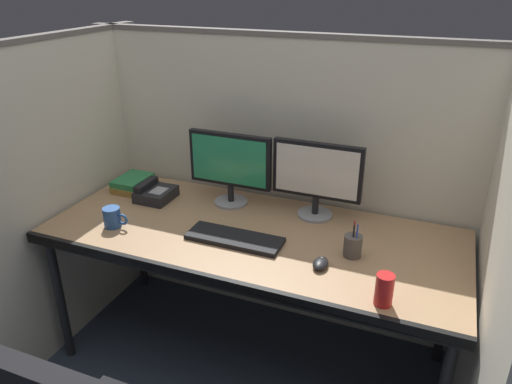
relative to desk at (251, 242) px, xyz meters
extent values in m
cube|color=beige|center=(0.00, 0.46, 0.08)|extent=(2.20, 0.05, 1.55)
cube|color=#605B56|center=(0.00, 0.46, 0.87)|extent=(2.21, 0.06, 0.02)
cube|color=beige|center=(-0.99, -0.09, 0.08)|extent=(0.05, 1.40, 1.55)
cube|color=#605B56|center=(-0.99, -0.09, 0.87)|extent=(0.06, 1.41, 0.02)
cube|color=beige|center=(0.99, -0.09, 0.08)|extent=(0.05, 1.40, 1.55)
cube|color=#997551|center=(0.00, 0.01, 0.03)|extent=(1.90, 0.80, 0.04)
cube|color=black|center=(0.00, -0.38, 0.03)|extent=(1.90, 0.02, 0.05)
cylinder|color=black|center=(-0.89, -0.33, -0.34)|extent=(0.04, 0.04, 0.70)
cylinder|color=black|center=(-0.89, 0.35, -0.34)|extent=(0.04, 0.04, 0.70)
cylinder|color=black|center=(0.89, 0.35, -0.34)|extent=(0.04, 0.04, 0.70)
cylinder|color=gray|center=(-0.22, 0.25, 0.06)|extent=(0.17, 0.17, 0.01)
cylinder|color=black|center=(-0.22, 0.25, 0.11)|extent=(0.03, 0.03, 0.09)
cube|color=black|center=(-0.22, 0.25, 0.29)|extent=(0.43, 0.03, 0.27)
cube|color=#268C59|center=(-0.22, 0.24, 0.29)|extent=(0.39, 0.01, 0.23)
cylinder|color=gray|center=(0.22, 0.28, 0.06)|extent=(0.17, 0.17, 0.01)
cylinder|color=black|center=(0.22, 0.28, 0.11)|extent=(0.03, 0.03, 0.09)
cube|color=black|center=(0.22, 0.28, 0.29)|extent=(0.43, 0.03, 0.27)
cube|color=silver|center=(0.22, 0.26, 0.29)|extent=(0.39, 0.01, 0.23)
cube|color=black|center=(-0.04, -0.09, 0.06)|extent=(0.43, 0.15, 0.02)
ellipsoid|color=black|center=(0.37, -0.15, 0.07)|extent=(0.06, 0.10, 0.03)
cylinder|color=#59595B|center=(0.37, -0.13, 0.08)|extent=(0.01, 0.01, 0.01)
cube|color=olive|center=(-0.79, 0.21, 0.07)|extent=(0.15, 0.21, 0.04)
cube|color=#26723F|center=(-0.79, 0.22, 0.10)|extent=(0.15, 0.21, 0.03)
cylinder|color=#4C4742|center=(0.47, -0.02, 0.10)|extent=(0.08, 0.08, 0.09)
cylinder|color=red|center=(0.46, 0.00, 0.13)|extent=(0.01, 0.01, 0.15)
cylinder|color=#263FB2|center=(0.48, -0.03, 0.13)|extent=(0.01, 0.01, 0.15)
cylinder|color=black|center=(0.47, -0.03, 0.13)|extent=(0.01, 0.01, 0.14)
cylinder|color=#264C8C|center=(-0.62, -0.18, 0.10)|extent=(0.08, 0.08, 0.09)
torus|color=#264C8C|center=(-0.57, -0.18, 0.10)|extent=(0.06, 0.01, 0.06)
cube|color=black|center=(-0.60, 0.15, 0.08)|extent=(0.17, 0.19, 0.06)
cube|color=black|center=(-0.65, 0.15, 0.12)|extent=(0.04, 0.17, 0.03)
cube|color=gray|center=(-0.57, 0.14, 0.11)|extent=(0.07, 0.09, 0.00)
cylinder|color=red|center=(0.64, -0.30, 0.11)|extent=(0.07, 0.07, 0.12)
camera|label=1|loc=(0.75, -1.78, 1.14)|focal=33.97mm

